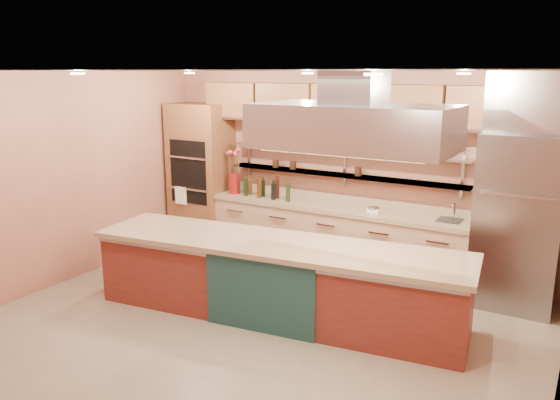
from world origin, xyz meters
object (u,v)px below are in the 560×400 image
Objects in this scene: green_canister at (326,142)px; island at (277,279)px; refrigerator at (518,222)px; copper_kettle at (268,139)px; flower_vase at (234,183)px; kitchen_scale at (374,209)px.

island is at bearing -79.93° from green_canister.
refrigerator reaches higher than island.
copper_kettle is at bearing 176.39° from refrigerator.
green_canister is (1.47, 0.22, 0.72)m from flower_vase.
flower_vase is 1.65m from green_canister.
green_canister is (-2.66, 0.23, 0.75)m from refrigerator.
flower_vase is (-1.81, 1.73, 0.64)m from island.
green_canister reaches higher than copper_kettle.
refrigerator reaches higher than copper_kettle.
flower_vase is at bearing -155.54° from copper_kettle.
green_canister is at bearing 92.63° from island.
refrigerator is 0.49× the size of island.
island is 1.87m from kitchen_scale.
flower_vase is at bearing 163.60° from kitchen_scale.
green_canister is (0.98, 0.00, 0.01)m from copper_kettle.
green_canister is at bearing 149.08° from kitchen_scale.
green_canister is (-0.85, 0.22, 0.83)m from kitchen_scale.
refrigerator is 6.65× the size of flower_vase.
kitchen_scale is (0.50, 1.73, 0.53)m from island.
kitchen_scale is at bearing 66.31° from island.
green_canister is at bearing 175.06° from refrigerator.
flower_vase is 2.32m from kitchen_scale.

